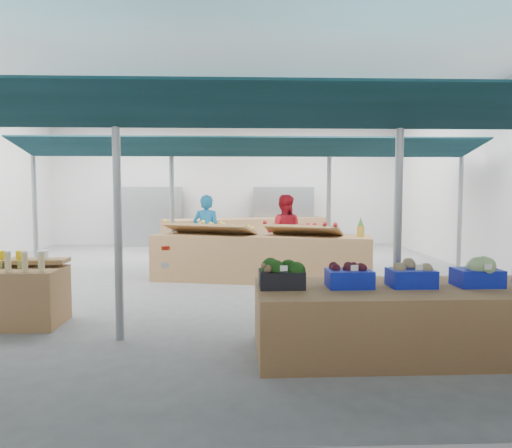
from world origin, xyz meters
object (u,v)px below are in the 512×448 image
object	(u,v)px
vendor_left	(207,233)
fruit_counter	(261,258)
vendor_right	(284,233)
veg_counter	(429,320)

from	to	relation	value
vendor_left	fruit_counter	bearing A→B (deg)	148.95
vendor_left	vendor_right	size ratio (longest dim) A/B	1.00
veg_counter	vendor_left	world-z (taller)	vendor_left
veg_counter	vendor_right	bearing A→B (deg)	101.31
vendor_right	fruit_counter	bearing A→B (deg)	72.85
veg_counter	vendor_right	xyz separation A→B (m)	(-1.14, 5.45, 0.51)
fruit_counter	vendor_left	xyz separation A→B (m)	(-1.20, 1.10, 0.42)
veg_counter	fruit_counter	xyz separation A→B (m)	(-1.74, 4.35, 0.09)
fruit_counter	vendor_left	distance (m)	1.68
vendor_left	veg_counter	bearing A→B (deg)	129.80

